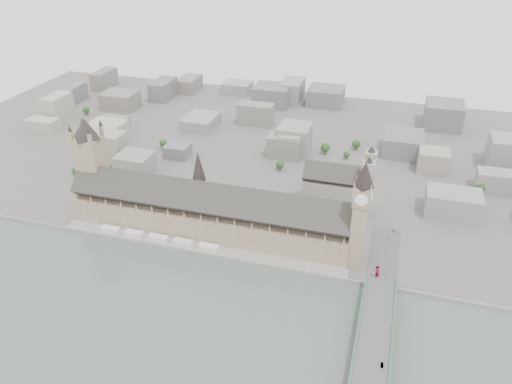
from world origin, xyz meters
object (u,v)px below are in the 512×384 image
(palace_of_westminster, at_px, (208,212))
(westminster_abbey, at_px, (339,189))
(westminster_bridge, at_px, (373,349))
(car_approach, at_px, (394,232))
(victoria_tower, at_px, (92,162))
(elizabeth_tower, at_px, (361,209))
(car_silver, at_px, (382,365))
(red_bus_north, at_px, (377,271))

(palace_of_westminster, distance_m, westminster_abbey, 134.09)
(palace_of_westminster, bearing_deg, westminster_bridge, -33.49)
(westminster_bridge, bearing_deg, car_approach, 87.59)
(victoria_tower, bearing_deg, elizabeth_tower, -3.96)
(palace_of_westminster, height_order, victoria_tower, victoria_tower)
(palace_of_westminster, xyz_separation_m, car_silver, (168.88, -124.98, -11.74))
(victoria_tower, bearing_deg, palace_of_westminster, -2.96)
(westminster_abbey, distance_m, car_silver, 208.97)
(car_approach, bearing_deg, red_bus_north, -116.14)
(victoria_tower, distance_m, westminster_bridge, 309.91)
(westminster_bridge, height_order, red_bus_north, red_bus_north)
(elizabeth_tower, distance_m, car_silver, 126.52)
(elizabeth_tower, relative_size, westminster_abbey, 1.58)
(westminster_bridge, xyz_separation_m, red_bus_north, (-3.89, 77.87, 6.71))
(car_silver, bearing_deg, car_approach, 87.23)
(westminster_abbey, relative_size, car_silver, 15.75)
(car_approach, bearing_deg, westminster_bridge, -109.82)
(car_approach, bearing_deg, palace_of_westminster, 174.36)
(elizabeth_tower, xyz_separation_m, car_silver, (30.88, -113.28, -47.13))
(westminster_abbey, relative_size, car_approach, 15.67)
(red_bus_north, relative_size, car_silver, 2.64)
(car_silver, relative_size, car_approach, 0.99)
(westminster_bridge, xyz_separation_m, car_silver, (6.88, -17.78, 5.84))
(westminster_bridge, bearing_deg, elizabeth_tower, 104.11)
(car_silver, xyz_separation_m, car_approach, (-0.90, 160.01, -0.08))
(red_bus_north, bearing_deg, westminster_bridge, -88.16)
(victoria_tower, xyz_separation_m, car_silver, (290.88, -131.28, -44.24))
(red_bus_north, height_order, car_silver, red_bus_north)
(westminster_bridge, distance_m, westminster_abbey, 190.56)
(elizabeth_tower, bearing_deg, palace_of_westminster, 175.15)
(palace_of_westminster, bearing_deg, car_silver, -36.50)
(palace_of_westminster, relative_size, elizabeth_tower, 2.47)
(palace_of_westminster, relative_size, red_bus_north, 23.24)
(victoria_tower, relative_size, car_silver, 23.17)
(victoria_tower, height_order, westminster_abbey, victoria_tower)
(palace_of_westminster, xyz_separation_m, elizabeth_tower, (138.00, -11.70, 35.38))
(car_silver, bearing_deg, elizabeth_tower, 102.16)
(elizabeth_tower, relative_size, car_approach, 24.77)
(palace_of_westminster, distance_m, car_approach, 172.00)
(westminster_bridge, distance_m, car_silver, 19.94)
(palace_of_westminster, distance_m, elizabeth_tower, 142.94)
(red_bus_north, bearing_deg, palace_of_westminster, 168.47)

